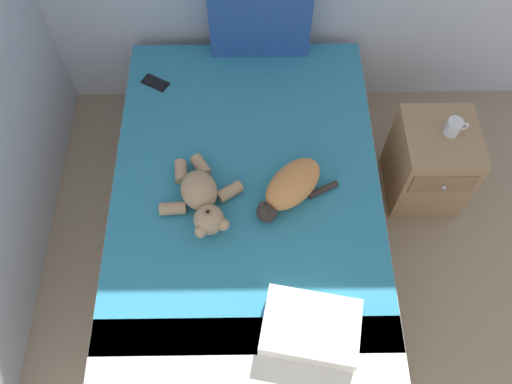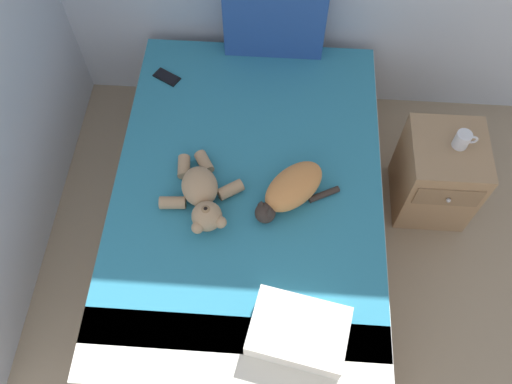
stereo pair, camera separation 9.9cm
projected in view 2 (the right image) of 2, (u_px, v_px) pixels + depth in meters
The scene contains 8 objects.
bed at pixel (249, 210), 2.85m from camera, with size 1.38×1.99×0.55m.
patterned_cushion at pixel (275, 19), 2.87m from camera, with size 0.56×0.12×0.46m.
cat at pixel (291, 189), 2.51m from camera, with size 0.41×0.38×0.15m.
teddy_bear at pixel (202, 195), 2.50m from camera, with size 0.40×0.48×0.16m.
cell_phone at pixel (167, 77), 2.96m from camera, with size 0.16×0.14×0.01m.
throw_pillow at pixel (299, 331), 2.19m from camera, with size 0.40×0.28×0.11m, color white.
nightstand at pixel (437, 175), 2.96m from camera, with size 0.41×0.46×0.54m.
mug at pixel (463, 140), 2.69m from camera, with size 0.12×0.08×0.09m.
Camera 2 is at (1.29, 2.04, 2.78)m, focal length 36.89 mm.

